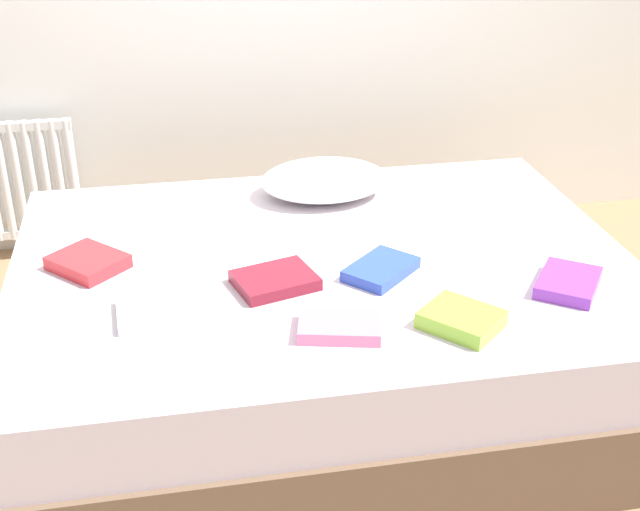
{
  "coord_description": "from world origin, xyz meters",
  "views": [
    {
      "loc": [
        -0.45,
        -2.36,
        1.73
      ],
      "look_at": [
        0.0,
        0.05,
        0.48
      ],
      "focal_mm": 47.38,
      "sensor_mm": 36.0,
      "label": 1
    }
  ],
  "objects_px": {
    "radiator": "(19,181)",
    "textbook_lime": "(461,319)",
    "pillow": "(324,180)",
    "textbook_blue": "(381,269)",
    "textbook_purple": "(568,283)",
    "textbook_white": "(149,312)",
    "textbook_red": "(88,262)",
    "bed": "(323,324)",
    "textbook_pink": "(340,327)",
    "textbook_maroon": "(275,280)"
  },
  "relations": [
    {
      "from": "radiator",
      "to": "textbook_lime",
      "type": "height_order",
      "value": "radiator"
    },
    {
      "from": "pillow",
      "to": "textbook_blue",
      "type": "xyz_separation_m",
      "value": [
        0.05,
        -0.64,
        -0.05
      ]
    },
    {
      "from": "textbook_purple",
      "to": "textbook_white",
      "type": "distance_m",
      "value": 1.23
    },
    {
      "from": "textbook_red",
      "to": "textbook_lime",
      "type": "distance_m",
      "value": 1.16
    },
    {
      "from": "textbook_blue",
      "to": "textbook_lime",
      "type": "height_order",
      "value": "textbook_lime"
    },
    {
      "from": "textbook_purple",
      "to": "textbook_red",
      "type": "relative_size",
      "value": 1.05
    },
    {
      "from": "bed",
      "to": "pillow",
      "type": "distance_m",
      "value": 0.59
    },
    {
      "from": "bed",
      "to": "textbook_purple",
      "type": "bearing_deg",
      "value": -26.46
    },
    {
      "from": "textbook_pink",
      "to": "textbook_white",
      "type": "bearing_deg",
      "value": 173.62
    },
    {
      "from": "textbook_maroon",
      "to": "textbook_red",
      "type": "distance_m",
      "value": 0.6
    },
    {
      "from": "textbook_red",
      "to": "textbook_purple",
      "type": "bearing_deg",
      "value": 30.69
    },
    {
      "from": "textbook_pink",
      "to": "bed",
      "type": "bearing_deg",
      "value": 98.29
    },
    {
      "from": "textbook_pink",
      "to": "radiator",
      "type": "bearing_deg",
      "value": 136.2
    },
    {
      "from": "textbook_purple",
      "to": "textbook_white",
      "type": "height_order",
      "value": "textbook_purple"
    },
    {
      "from": "textbook_maroon",
      "to": "textbook_lime",
      "type": "height_order",
      "value": "textbook_lime"
    },
    {
      "from": "pillow",
      "to": "textbook_red",
      "type": "relative_size",
      "value": 2.22
    },
    {
      "from": "textbook_maroon",
      "to": "textbook_red",
      "type": "xyz_separation_m",
      "value": [
        -0.56,
        0.22,
        0.0
      ]
    },
    {
      "from": "textbook_maroon",
      "to": "textbook_blue",
      "type": "distance_m",
      "value": 0.33
    },
    {
      "from": "bed",
      "to": "textbook_red",
      "type": "bearing_deg",
      "value": 175.36
    },
    {
      "from": "textbook_lime",
      "to": "textbook_pink",
      "type": "bearing_deg",
      "value": -138.04
    },
    {
      "from": "textbook_maroon",
      "to": "textbook_pink",
      "type": "distance_m",
      "value": 0.32
    },
    {
      "from": "radiator",
      "to": "pillow",
      "type": "distance_m",
      "value": 1.41
    },
    {
      "from": "textbook_blue",
      "to": "textbook_red",
      "type": "bearing_deg",
      "value": 123.69
    },
    {
      "from": "pillow",
      "to": "textbook_blue",
      "type": "distance_m",
      "value": 0.64
    },
    {
      "from": "textbook_maroon",
      "to": "textbook_red",
      "type": "relative_size",
      "value": 1.09
    },
    {
      "from": "textbook_white",
      "to": "textbook_blue",
      "type": "relative_size",
      "value": 0.8
    },
    {
      "from": "pillow",
      "to": "textbook_white",
      "type": "distance_m",
      "value": 1.0
    },
    {
      "from": "textbook_lime",
      "to": "textbook_blue",
      "type": "bearing_deg",
      "value": 160.64
    },
    {
      "from": "textbook_maroon",
      "to": "pillow",
      "type": "bearing_deg",
      "value": 51.11
    },
    {
      "from": "radiator",
      "to": "textbook_purple",
      "type": "height_order",
      "value": "radiator"
    },
    {
      "from": "textbook_blue",
      "to": "pillow",
      "type": "bearing_deg",
      "value": 51.7
    },
    {
      "from": "textbook_white",
      "to": "bed",
      "type": "bearing_deg",
      "value": 22.47
    },
    {
      "from": "textbook_white",
      "to": "textbook_red",
      "type": "xyz_separation_m",
      "value": [
        -0.18,
        0.33,
        0.01
      ]
    },
    {
      "from": "radiator",
      "to": "textbook_blue",
      "type": "relative_size",
      "value": 2.34
    },
    {
      "from": "textbook_white",
      "to": "textbook_lime",
      "type": "bearing_deg",
      "value": -17.92
    },
    {
      "from": "bed",
      "to": "textbook_red",
      "type": "xyz_separation_m",
      "value": [
        -0.73,
        0.06,
        0.27
      ]
    },
    {
      "from": "bed",
      "to": "radiator",
      "type": "height_order",
      "value": "radiator"
    },
    {
      "from": "textbook_white",
      "to": "textbook_pink",
      "type": "height_order",
      "value": "textbook_pink"
    },
    {
      "from": "pillow",
      "to": "textbook_red",
      "type": "height_order",
      "value": "pillow"
    },
    {
      "from": "textbook_white",
      "to": "textbook_maroon",
      "type": "bearing_deg",
      "value": 12.59
    },
    {
      "from": "pillow",
      "to": "textbook_maroon",
      "type": "bearing_deg",
      "value": -112.98
    },
    {
      "from": "pillow",
      "to": "textbook_lime",
      "type": "bearing_deg",
      "value": -78.67
    },
    {
      "from": "textbook_pink",
      "to": "textbook_blue",
      "type": "bearing_deg",
      "value": 70.78
    },
    {
      "from": "bed",
      "to": "pillow",
      "type": "height_order",
      "value": "pillow"
    },
    {
      "from": "radiator",
      "to": "pillow",
      "type": "bearing_deg",
      "value": -30.52
    },
    {
      "from": "textbook_red",
      "to": "textbook_maroon",
      "type": "bearing_deg",
      "value": 24.85
    },
    {
      "from": "bed",
      "to": "textbook_pink",
      "type": "height_order",
      "value": "textbook_pink"
    },
    {
      "from": "bed",
      "to": "textbook_red",
      "type": "height_order",
      "value": "textbook_red"
    },
    {
      "from": "pillow",
      "to": "textbook_maroon",
      "type": "height_order",
      "value": "pillow"
    },
    {
      "from": "textbook_maroon",
      "to": "bed",
      "type": "bearing_deg",
      "value": 26.25
    }
  ]
}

